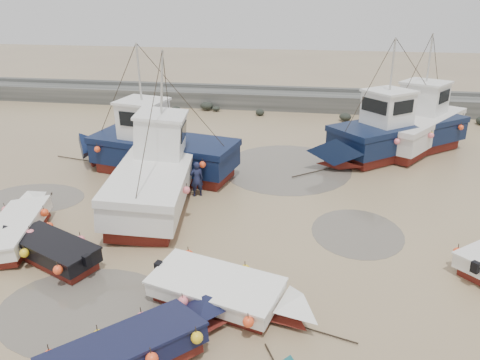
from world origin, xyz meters
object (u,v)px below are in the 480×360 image
(dinghy_1, at_px, (140,346))
(dinghy_4, at_px, (47,245))
(cabin_boat_2, at_px, (391,133))
(person, at_px, (197,196))
(cabin_boat_3, at_px, (419,123))
(cabin_boat_0, at_px, (152,147))
(dinghy_0, at_px, (20,224))
(cabin_boat_1, at_px, (156,169))
(dinghy_5, at_px, (228,290))

(dinghy_1, relative_size, dinghy_4, 0.92)
(cabin_boat_2, distance_m, person, 11.48)
(cabin_boat_2, distance_m, cabin_boat_3, 2.92)
(dinghy_1, relative_size, cabin_boat_0, 0.47)
(person, bearing_deg, dinghy_0, 14.40)
(dinghy_4, relative_size, cabin_boat_1, 0.47)
(dinghy_0, distance_m, person, 7.21)
(cabin_boat_0, distance_m, cabin_boat_2, 12.70)
(dinghy_5, height_order, cabin_boat_3, cabin_boat_3)
(cabin_boat_3, bearing_deg, cabin_boat_0, -120.55)
(cabin_boat_2, bearing_deg, dinghy_0, 88.80)
(cabin_boat_2, bearing_deg, person, 87.77)
(person, bearing_deg, dinghy_4, 32.67)
(cabin_boat_2, bearing_deg, dinghy_1, 115.08)
(dinghy_4, relative_size, cabin_boat_3, 0.54)
(dinghy_1, relative_size, cabin_boat_1, 0.43)
(cabin_boat_0, bearing_deg, cabin_boat_3, -50.77)
(dinghy_0, xyz_separation_m, cabin_boat_1, (3.79, 4.29, 0.76))
(dinghy_5, distance_m, cabin_boat_0, 11.36)
(cabin_boat_0, relative_size, person, 6.48)
(cabin_boat_1, bearing_deg, dinghy_4, -117.26)
(dinghy_1, distance_m, dinghy_4, 6.23)
(cabin_boat_2, bearing_deg, cabin_boat_1, 84.49)
(dinghy_1, height_order, person, dinghy_1)
(dinghy_0, xyz_separation_m, dinghy_1, (6.61, -5.31, 0.01))
(dinghy_5, distance_m, cabin_boat_1, 8.38)
(cabin_boat_3, bearing_deg, dinghy_0, -106.62)
(dinghy_0, relative_size, dinghy_5, 1.06)
(cabin_boat_0, relative_size, cabin_boat_2, 1.09)
(cabin_boat_1, height_order, cabin_boat_2, same)
(cabin_boat_0, height_order, person, cabin_boat_0)
(cabin_boat_2, bearing_deg, cabin_boat_0, 71.04)
(cabin_boat_0, xyz_separation_m, cabin_boat_3, (13.69, 6.82, -0.01))
(dinghy_1, height_order, cabin_boat_3, cabin_boat_3)
(dinghy_1, height_order, cabin_boat_2, cabin_boat_2)
(dinghy_0, height_order, cabin_boat_2, cabin_boat_2)
(dinghy_0, relative_size, cabin_boat_0, 0.62)
(person, bearing_deg, cabin_boat_1, -13.78)
(cabin_boat_0, height_order, cabin_boat_3, same)
(dinghy_1, height_order, dinghy_4, same)
(cabin_boat_2, relative_size, person, 5.97)
(dinghy_4, distance_m, cabin_boat_0, 8.46)
(cabin_boat_3, relative_size, person, 6.15)
(dinghy_1, distance_m, cabin_boat_1, 10.04)
(dinghy_1, distance_m, cabin_boat_0, 13.04)
(dinghy_4, height_order, cabin_boat_2, cabin_boat_2)
(dinghy_0, height_order, person, dinghy_0)
(dinghy_0, xyz_separation_m, dinghy_4, (1.85, -1.29, 0.02))
(cabin_boat_2, bearing_deg, dinghy_4, 95.67)
(dinghy_4, distance_m, cabin_boat_3, 21.01)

